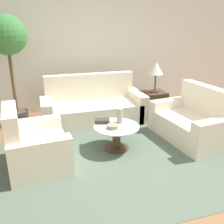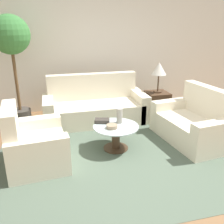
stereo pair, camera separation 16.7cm
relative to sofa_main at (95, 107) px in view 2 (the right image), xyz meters
name	(u,v)px [view 2 (the right image)]	position (x,y,z in m)	size (l,w,h in m)	color
ground_plane	(137,170)	(0.22, -2.01, -0.29)	(14.00, 14.00, 0.00)	brown
wall_back	(96,52)	(0.22, 0.89, 1.01)	(10.00, 0.06, 2.60)	white
rug	(116,148)	(0.09, -1.32, -0.28)	(3.66, 3.45, 0.01)	#4C5B4C
sofa_main	(95,107)	(0.00, 0.00, 0.00)	(2.06, 0.87, 0.94)	beige
armchair	(32,146)	(-1.19, -1.47, 0.00)	(0.88, 1.04, 0.91)	beige
loveseat	(195,124)	(1.51, -1.33, 0.00)	(0.99, 1.45, 0.92)	beige
coffee_table	(116,134)	(0.09, -1.32, -0.03)	(0.73, 0.73, 0.40)	#422D1E
side_table	(157,104)	(1.35, -0.08, -0.02)	(0.46, 0.46, 0.54)	#422D1E
table_lamp	(159,69)	(1.35, -0.08, 0.74)	(0.31, 0.31, 0.63)	#422D1E
potted_plant	(12,45)	(-1.49, 0.22, 1.26)	(0.72, 0.72, 2.10)	#3D3833
vase	(120,116)	(0.18, -1.20, 0.24)	(0.10, 0.10, 0.24)	#9E998E
bowl	(112,126)	(0.01, -1.39, 0.14)	(0.17, 0.17, 0.06)	gray
book_stack	(102,121)	(-0.09, -1.12, 0.14)	(0.27, 0.21, 0.06)	#38332D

